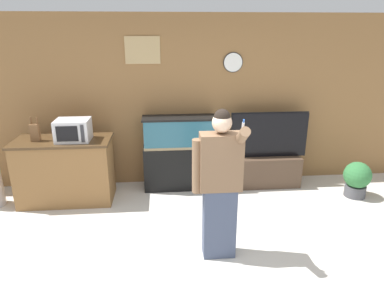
{
  "coord_description": "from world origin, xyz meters",
  "views": [
    {
      "loc": [
        -0.22,
        -2.66,
        2.36
      ],
      "look_at": [
        0.11,
        1.24,
        1.05
      ],
      "focal_mm": 32.0,
      "sensor_mm": 36.0,
      "label": 1
    }
  ],
  "objects": [
    {
      "name": "person_standing",
      "position": [
        0.33,
        0.52,
        0.85
      ],
      "size": [
        0.52,
        0.39,
        1.64
      ],
      "color": "#424C66",
      "rests_on": "ground_plane"
    },
    {
      "name": "potted_plant",
      "position": [
        2.59,
        1.72,
        0.29
      ],
      "size": [
        0.39,
        0.39,
        0.53
      ],
      "color": "#4C4C51",
      "rests_on": "ground_plane"
    },
    {
      "name": "counter_island",
      "position": [
        -1.63,
        1.96,
        0.46
      ],
      "size": [
        1.32,
        0.64,
        0.92
      ],
      "color": "brown",
      "rests_on": "ground_plane"
    },
    {
      "name": "tv_on_stand",
      "position": [
        1.39,
        2.23,
        0.36
      ],
      "size": [
        1.2,
        0.4,
        1.18
      ],
      "color": "#4C3828",
      "rests_on": "ground_plane"
    },
    {
      "name": "aquarium_on_stand",
      "position": [
        0.01,
        2.26,
        0.57
      ],
      "size": [
        1.1,
        0.37,
        1.14
      ],
      "color": "black",
      "rests_on": "ground_plane"
    },
    {
      "name": "knife_block",
      "position": [
        -1.96,
        1.93,
        1.05
      ],
      "size": [
        0.11,
        0.09,
        0.33
      ],
      "color": "brown",
      "rests_on": "counter_island"
    },
    {
      "name": "microwave",
      "position": [
        -1.45,
        1.91,
        1.07
      ],
      "size": [
        0.45,
        0.36,
        0.29
      ],
      "color": "silver",
      "rests_on": "counter_island"
    },
    {
      "name": "wall_back_paneled",
      "position": [
        0.0,
        2.53,
        1.3
      ],
      "size": [
        10.0,
        0.08,
        2.6
      ],
      "color": "olive",
      "rests_on": "ground_plane"
    }
  ]
}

